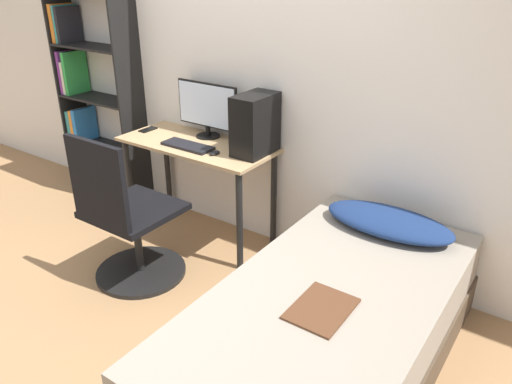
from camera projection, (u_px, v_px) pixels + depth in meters
ground_plane at (97, 339)px, 2.79m from camera, size 14.00×14.00×0.00m
wall_back at (252, 69)px, 3.38m from camera, size 8.00×0.05×2.50m
desk at (198, 159)px, 3.58m from camera, size 1.15×0.51×0.74m
bookshelf at (90, 103)px, 4.27m from camera, size 0.80×0.27×1.72m
office_chair at (128, 227)px, 3.16m from camera, size 0.59×0.59×1.01m
bed at (327, 334)px, 2.46m from camera, size 0.98×1.95×0.50m
pillow at (389, 222)px, 2.86m from camera, size 0.75×0.36×0.11m
magazine at (321, 309)px, 2.23m from camera, size 0.24×0.32×0.01m
monitor at (207, 108)px, 3.57m from camera, size 0.53×0.18×0.40m
keyboard at (188, 146)px, 3.45m from camera, size 0.38×0.14×0.02m
pc_tower at (255, 124)px, 3.26m from camera, size 0.19×0.33×0.40m
mouse at (215, 153)px, 3.32m from camera, size 0.06×0.09×0.02m
phone at (148, 130)px, 3.79m from camera, size 0.07×0.14×0.01m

